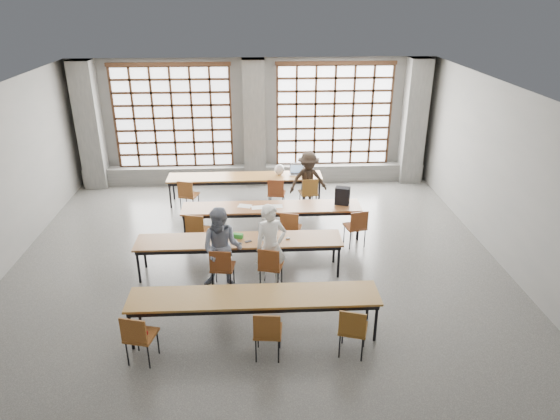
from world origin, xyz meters
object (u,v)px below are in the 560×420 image
object	(u,v)px
chair_near_left	(138,334)
backpack	(342,196)
chair_front_left	(222,265)
chair_near_mid	(267,330)
chair_front_right	(270,264)
desk_row_d	(254,299)
phone	(248,241)
red_pouch	(141,333)
chair_near_right	(353,327)
mouse	(288,238)
desk_row_b	(271,209)
chair_back_left	(188,193)
student_female	(222,249)
desk_row_a	(245,178)
laptop_front	(267,234)
student_male	(271,247)
chair_back_right	(309,191)
chair_back_mid	(276,191)
student_back	(308,181)
laptop_back	(297,171)
chair_mid_centre	(290,226)
chair_mid_left	(197,228)
desk_row_c	(239,243)
chair_mid_right	(357,224)
plastic_bag	(279,170)
green_box	(237,236)

from	to	relation	value
chair_near_left	backpack	bearing A→B (deg)	48.48
chair_front_left	chair_near_mid	size ratio (longest dim) A/B	1.00
chair_near_mid	chair_front_right	bearing A→B (deg)	86.95
desk_row_d	chair_front_left	world-z (taller)	chair_front_left
phone	red_pouch	world-z (taller)	phone
chair_near_right	desk_row_d	bearing A→B (deg)	157.03
chair_near_right	mouse	distance (m)	2.69
backpack	desk_row_b	bearing A→B (deg)	-158.84
chair_back_left	student_female	bearing A→B (deg)	-73.03
chair_front_right	mouse	size ratio (longest dim) A/B	8.98
chair_near_left	chair_near_right	size ratio (longest dim) A/B	1.00
chair_near_left	chair_near_right	xyz separation A→B (m)	(3.20, 0.00, 0.00)
desk_row_a	laptop_front	bearing A→B (deg)	-82.03
chair_front_left	laptop_front	bearing A→B (deg)	40.50
chair_near_mid	chair_front_left	bearing A→B (deg)	111.96
student_male	backpack	size ratio (longest dim) A/B	4.13
desk_row_d	chair_back_left	xyz separation A→B (m)	(-1.64, 4.91, -0.13)
chair_back_right	chair_back_mid	bearing A→B (deg)	179.98
desk_row_d	chair_front_left	distance (m)	1.45
desk_row_b	student_back	bearing A→B (deg)	56.86
phone	laptop_back	bearing A→B (deg)	71.85
chair_front_right	chair_back_left	bearing A→B (deg)	118.36
chair_mid_centre	phone	distance (m)	1.39
student_female	laptop_front	world-z (taller)	student_female
student_female	red_pouch	distance (m)	2.31
chair_mid_left	student_male	distance (m)	2.13
chair_near_right	student_back	bearing A→B (deg)	90.93
student_male	desk_row_b	bearing A→B (deg)	69.90
desk_row_c	chair_mid_centre	size ratio (longest dim) A/B	4.55
chair_mid_right	phone	size ratio (longest dim) A/B	6.77
student_male	student_back	distance (m)	3.74
chair_mid_centre	chair_back_right	bearing A→B (deg)	72.95
desk_row_a	chair_front_left	distance (m)	4.23
chair_mid_right	student_male	distance (m)	2.41
chair_mid_centre	phone	size ratio (longest dim) A/B	6.77
plastic_bag	chair_near_right	bearing A→B (deg)	-82.73
desk_row_b	green_box	bearing A→B (deg)	-116.18
plastic_bag	red_pouch	distance (m)	6.59
chair_near_mid	red_pouch	size ratio (longest dim) A/B	4.40
chair_near_right	student_male	distance (m)	2.39
chair_front_left	laptop_front	distance (m)	1.17
laptop_back	mouse	world-z (taller)	laptop_back
plastic_bag	student_female	bearing A→B (deg)	-107.06
chair_front_left	chair_near_right	xyz separation A→B (m)	(2.07, -1.95, 0.00)
chair_back_right	student_back	distance (m)	0.25
chair_back_mid	red_pouch	world-z (taller)	chair_back_mid
desk_row_d	green_box	distance (m)	2.06
desk_row_c	laptop_back	world-z (taller)	laptop_back
student_back	phone	size ratio (longest dim) A/B	11.54
chair_back_right	chair_near_right	world-z (taller)	same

